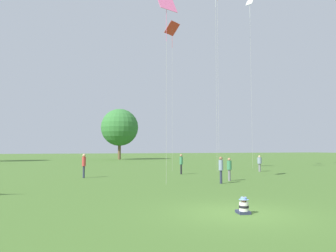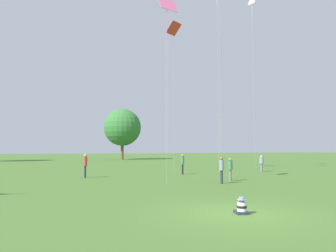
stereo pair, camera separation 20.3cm
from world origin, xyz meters
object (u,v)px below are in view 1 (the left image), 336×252
object	(u,v)px
kite_1	(250,14)
distant_tree_0	(120,127)
seated_toddler	(244,207)
person_standing_1	(181,162)
person_standing_3	(229,167)
person_standing_2	(221,167)
person_standing_4	(84,163)
kite_0	(172,31)
kite_6	(166,6)
person_standing_0	(260,162)

from	to	relation	value
kite_1	distant_tree_0	xyz separation A→B (m)	(-8.03, 35.09, -11.60)
distant_tree_0	seated_toddler	bearing A→B (deg)	-98.00
person_standing_1	person_standing_3	distance (m)	6.71
person_standing_2	person_standing_3	xyz separation A→B (m)	(1.40, 1.30, -0.10)
kite_1	person_standing_4	bearing A→B (deg)	-50.77
person_standing_2	kite_0	world-z (taller)	kite_0
kite_1	kite_6	world-z (taller)	kite_1
person_standing_0	person_standing_1	size ratio (longest dim) A/B	0.90
person_standing_4	distant_tree_0	distance (m)	43.46
person_standing_1	person_standing_4	size ratio (longest dim) A/B	0.95
person_standing_0	distant_tree_0	world-z (taller)	distant_tree_0
person_standing_4	person_standing_0	bearing A→B (deg)	-173.00
person_standing_2	kite_6	size ratio (longest dim) A/B	0.14
person_standing_0	kite_1	distance (m)	18.36
seated_toddler	kite_0	xyz separation A→B (m)	(5.44, 20.59, 13.87)
person_standing_3	person_standing_4	xyz separation A→B (m)	(-9.12, 5.93, 0.18)
person_standing_4	seated_toddler	bearing A→B (deg)	105.62
seated_toddler	kite_0	size ratio (longest dim) A/B	0.04
person_standing_0	person_standing_1	bearing A→B (deg)	-56.45
person_standing_1	person_standing_3	bearing A→B (deg)	62.53
person_standing_4	kite_6	bearing A→B (deg)	126.99
kite_6	person_standing_3	bearing A→B (deg)	33.80
person_standing_0	person_standing_2	size ratio (longest dim) A/B	0.91
seated_toddler	distant_tree_0	bearing A→B (deg)	93.90
person_standing_2	person_standing_4	xyz separation A→B (m)	(-7.72, 7.23, 0.08)
person_standing_3	seated_toddler	bearing A→B (deg)	-111.15
person_standing_1	person_standing_3	xyz separation A→B (m)	(0.78, -6.67, -0.12)
person_standing_4	kite_0	bearing A→B (deg)	-150.01
person_standing_1	person_standing_2	xyz separation A→B (m)	(-0.61, -7.97, -0.02)
distant_tree_0	person_standing_3	bearing A→B (deg)	-93.05
person_standing_4	kite_1	xyz separation A→B (m)	(19.68, 6.41, 17.14)
person_standing_0	kite_0	size ratio (longest dim) A/B	0.10
person_standing_0	person_standing_4	size ratio (longest dim) A/B	0.86
seated_toddler	person_standing_1	size ratio (longest dim) A/B	0.33
person_standing_1	kite_0	bearing A→B (deg)	-134.03
seated_toddler	distant_tree_0	size ratio (longest dim) A/B	0.05
person_standing_4	distant_tree_0	bearing A→B (deg)	-102.59
person_standing_2	distant_tree_0	distance (m)	49.22
person_standing_4	kite_6	world-z (taller)	kite_6
person_standing_3	kite_0	xyz separation A→B (m)	(-0.12, 10.50, 13.16)
person_standing_0	kite_6	xyz separation A→B (m)	(-12.48, -7.57, 10.48)
kite_6	seated_toddler	bearing A→B (deg)	-66.46
person_standing_0	person_standing_3	size ratio (longest dim) A/B	0.99
person_standing_2	seated_toddler	bearing A→B (deg)	43.31
person_standing_1	person_standing_2	size ratio (longest dim) A/B	1.02
kite_0	person_standing_1	bearing A→B (deg)	95.56
person_standing_1	distant_tree_0	xyz separation A→B (m)	(3.31, 40.77, 5.60)
person_standing_0	person_standing_3	world-z (taller)	person_standing_3
kite_0	kite_6	world-z (taller)	kite_0
person_standing_0	distant_tree_0	size ratio (longest dim) A/B	0.15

